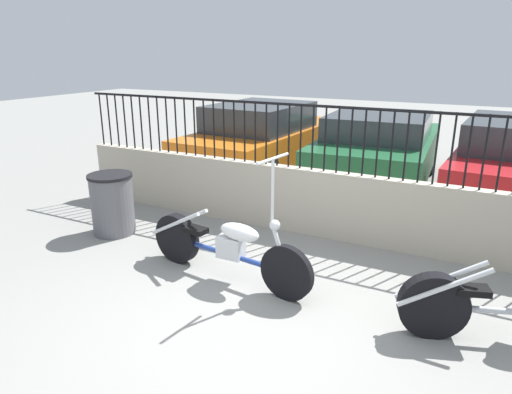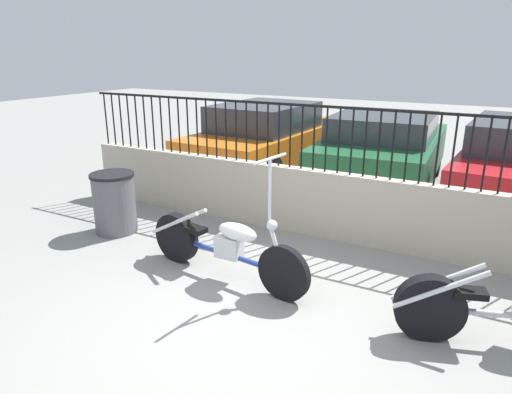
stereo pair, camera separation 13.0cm
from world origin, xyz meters
name	(u,v)px [view 2 (the right image)]	position (x,y,z in m)	size (l,w,h in m)	color
ground_plane	(238,325)	(0.00, 0.00, 0.00)	(40.00, 40.00, 0.00)	gray
low_wall	(329,205)	(0.00, 2.40, 0.45)	(8.10, 0.18, 0.91)	#B2A893
fence_railing	(333,130)	(0.00, 2.40, 1.46)	(8.10, 0.04, 0.86)	black
motorcycle_blue	(219,245)	(-0.68, 0.75, 0.38)	(2.15, 0.58, 1.46)	black
motorcycle_silver	(512,307)	(2.18, 0.85, 0.38)	(2.06, 0.87, 1.47)	black
trash_bin	(114,203)	(-2.67, 1.17, 0.42)	(0.59, 0.59, 0.84)	#56565B
car_orange	(268,137)	(-2.36, 5.22, 0.70)	(2.00, 4.44, 1.40)	black
car_green	(383,149)	(0.01, 5.21, 0.69)	(2.03, 4.00, 1.34)	black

